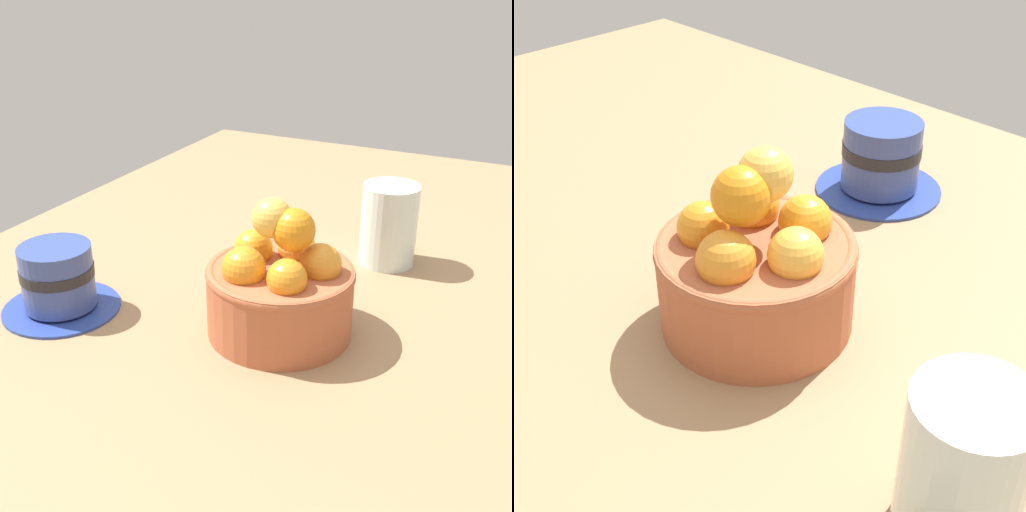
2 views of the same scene
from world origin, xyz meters
The scene contains 4 objects.
ground_plane centered at (0.00, 0.00, -1.93)cm, with size 136.59×88.08×3.86cm, color #997551.
terracotta_bowl centered at (-0.01, 0.01, 4.95)cm, with size 14.51×14.51×13.98cm.
coffee_cup centered at (6.18, -22.56, 3.39)cm, with size 12.31×12.31×7.26cm.
water_glass centered at (-20.46, 4.92, 4.91)cm, with size 6.70×6.70×9.82cm, color silver.
Camera 2 is at (-30.66, 28.99, 34.49)cm, focal length 50.36 mm.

